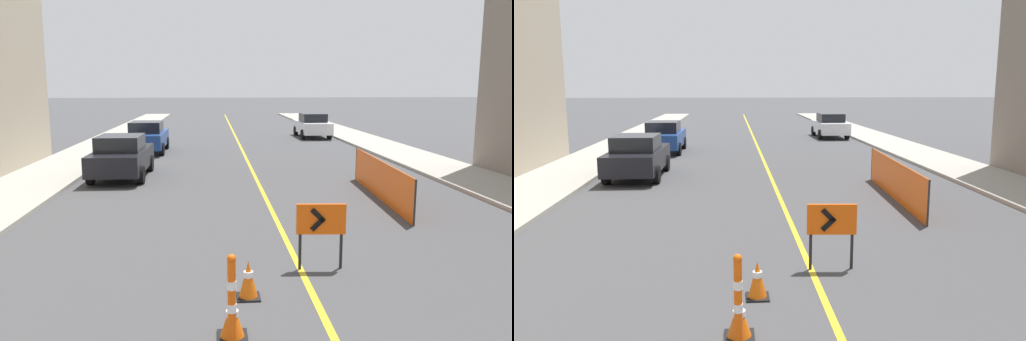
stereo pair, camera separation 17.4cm
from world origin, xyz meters
TOP-DOWN VIEW (x-y plane):
  - lane_stripe at (0.00, 31.75)m, footprint 0.12×63.50m
  - sidewalk_left at (-7.78, 31.75)m, footprint 2.80×63.50m
  - sidewalk_right at (7.78, 31.75)m, footprint 2.80×63.50m
  - traffic_cone_fifth at (-1.37, 10.31)m, footprint 0.41×0.41m
  - traffic_cone_farthest at (-1.06, 11.58)m, footprint 0.37×0.37m
  - delineator_post_rear at (-1.38, 10.05)m, footprint 0.35×0.35m
  - arrow_barricade_primary at (0.37, 12.75)m, footprint 0.91×0.13m
  - safety_mesh_fence at (3.44, 18.43)m, footprint 0.41×6.18m
  - parked_car_curb_near at (-4.92, 22.62)m, footprint 1.94×4.32m
  - parked_car_curb_mid at (-4.89, 29.78)m, footprint 1.93×4.31m
  - parked_car_curb_far at (5.03, 36.48)m, footprint 1.94×4.33m

SIDE VIEW (x-z plane):
  - lane_stripe at x=0.00m, z-range 0.00..0.01m
  - sidewalk_left at x=-7.78m, z-range 0.00..0.12m
  - sidewalk_right at x=7.78m, z-range 0.00..0.12m
  - traffic_cone_fifth at x=-1.37m, z-range 0.00..0.54m
  - traffic_cone_farthest at x=-1.06m, z-range 0.00..0.62m
  - delineator_post_rear at x=-1.38m, z-range -0.08..1.19m
  - safety_mesh_fence at x=3.44m, z-range 0.00..1.15m
  - parked_car_curb_near at x=-4.92m, z-range 0.00..1.59m
  - parked_car_curb_mid at x=-4.89m, z-range 0.00..1.59m
  - parked_car_curb_far at x=5.03m, z-range 0.00..1.59m
  - arrow_barricade_primary at x=0.37m, z-range 0.26..1.50m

